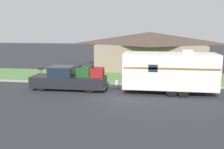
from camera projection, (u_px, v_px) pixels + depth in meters
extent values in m
plane|color=#2D2D33|center=(118.00, 96.00, 19.21)|extent=(120.00, 120.00, 0.00)
cube|color=#999993|center=(123.00, 84.00, 22.84)|extent=(80.00, 0.30, 0.14)
cube|color=#568442|center=(126.00, 77.00, 26.40)|extent=(80.00, 7.00, 0.03)
cube|color=gray|center=(149.00, 56.00, 31.72)|extent=(12.80, 7.41, 3.17)
pyramid|color=#4C3D33|center=(150.00, 38.00, 31.29)|extent=(13.83, 8.00, 1.47)
cube|color=#4C3828|center=(149.00, 65.00, 28.25)|extent=(1.00, 0.06, 2.10)
cylinder|color=black|center=(41.00, 86.00, 20.70)|extent=(0.86, 0.28, 0.86)
cylinder|color=black|center=(49.00, 82.00, 22.30)|extent=(0.86, 0.28, 0.86)
cylinder|color=black|center=(90.00, 88.00, 20.13)|extent=(0.86, 0.28, 0.86)
cylinder|color=black|center=(94.00, 83.00, 21.72)|extent=(0.86, 0.28, 0.86)
cube|color=black|center=(55.00, 81.00, 21.33)|extent=(3.77, 2.00, 0.91)
cube|color=#19232D|center=(62.00, 71.00, 21.07)|extent=(1.96, 1.84, 0.83)
cube|color=black|center=(90.00, 82.00, 20.89)|extent=(2.50, 2.00, 0.91)
cube|color=#333333|center=(106.00, 87.00, 20.78)|extent=(0.12, 1.80, 0.20)
cube|color=#194C1E|center=(84.00, 72.00, 20.81)|extent=(1.15, 0.84, 0.80)
cube|color=black|center=(79.00, 66.00, 20.77)|extent=(0.10, 0.92, 0.08)
cube|color=maroon|center=(97.00, 72.00, 20.66)|extent=(1.15, 0.84, 0.80)
cube|color=black|center=(92.00, 67.00, 20.62)|extent=(0.10, 0.92, 0.08)
cylinder|color=black|center=(172.00, 92.00, 18.98)|extent=(0.79, 0.22, 0.79)
cylinder|color=black|center=(169.00, 85.00, 21.10)|extent=(0.79, 0.22, 0.79)
cylinder|color=black|center=(183.00, 92.00, 18.86)|extent=(0.79, 0.22, 0.79)
cylinder|color=black|center=(180.00, 86.00, 20.98)|extent=(0.79, 0.22, 0.79)
cube|color=silver|center=(169.00, 71.00, 19.79)|extent=(7.28, 2.47, 2.77)
cube|color=brown|center=(171.00, 69.00, 18.52)|extent=(7.13, 0.01, 0.14)
cube|color=#383838|center=(116.00, 85.00, 20.63)|extent=(1.28, 0.12, 0.10)
cylinder|color=silver|center=(117.00, 83.00, 20.58)|extent=(0.28, 0.28, 0.36)
cube|color=silver|center=(187.00, 52.00, 19.32)|extent=(0.80, 0.68, 0.28)
cube|color=#19232D|center=(153.00, 68.00, 18.70)|extent=(0.70, 0.01, 0.56)
cylinder|color=brown|center=(41.00, 75.00, 24.98)|extent=(0.09, 0.09, 1.05)
cube|color=black|center=(41.00, 69.00, 24.86)|extent=(0.48, 0.20, 0.22)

